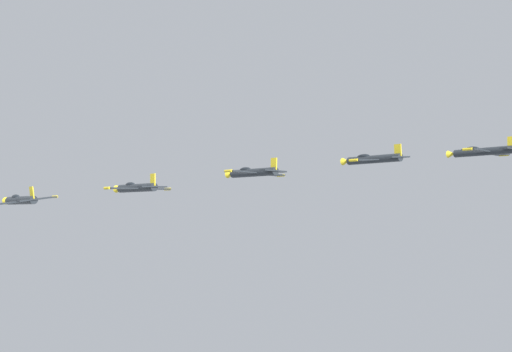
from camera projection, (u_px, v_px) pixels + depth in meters
The scene contains 5 objects.
airplane_left_inner at pixel (20, 200), 89.66m from camera, with size 9.52×10.35×2.70m.
airplane_right_inner at pixel (136, 188), 89.63m from camera, with size 9.56×10.35×2.32m.
airplane_left_outer at pixel (253, 172), 89.94m from camera, with size 9.57×10.35×2.33m.
airplane_right_outer at pixel (373, 159), 90.65m from camera, with size 9.56×10.35×2.35m.
airplane_trailing at pixel (482, 151), 92.07m from camera, with size 9.57×10.35×2.33m.
Camera 1 is at (-57.69, -68.60, 56.93)m, focal length 46.70 mm.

